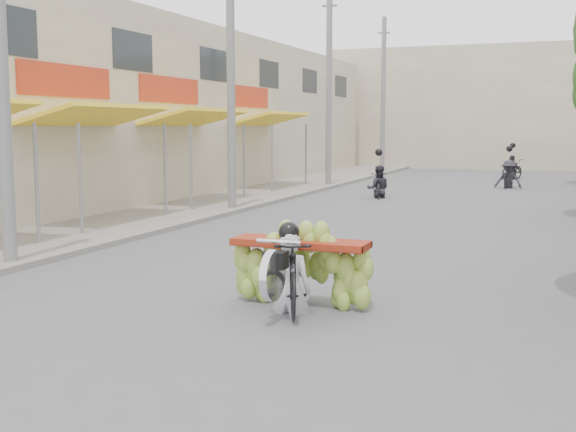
# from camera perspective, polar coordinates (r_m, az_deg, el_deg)

# --- Properties ---
(ground) EXTENTS (120.00, 120.00, 0.00)m
(ground) POSITION_cam_1_polar(r_m,az_deg,el_deg) (8.24, -6.90, -10.51)
(ground) COLOR #535357
(ground) RESTS_ON ground
(sidewalk_left) EXTENTS (4.00, 60.00, 0.12)m
(sidewalk_left) POSITION_cam_1_polar(r_m,az_deg,el_deg) (24.52, -4.76, 1.44)
(sidewalk_left) COLOR gray
(sidewalk_left) RESTS_ON ground
(shophouse_row_left) EXTENTS (9.77, 40.00, 6.00)m
(shophouse_row_left) POSITION_cam_1_polar(r_m,az_deg,el_deg) (26.15, -15.79, 8.00)
(shophouse_row_left) COLOR #BDB296
(shophouse_row_left) RESTS_ON ground
(far_building) EXTENTS (20.00, 6.00, 7.00)m
(far_building) POSITION_cam_1_polar(r_m,az_deg,el_deg) (45.07, 16.75, 8.14)
(far_building) COLOR #BDB296
(far_building) RESTS_ON ground
(utility_pole_near) EXTENTS (0.60, 0.24, 8.00)m
(utility_pole_near) POSITION_cam_1_polar(r_m,az_deg,el_deg) (13.57, -21.82, 13.14)
(utility_pole_near) COLOR slate
(utility_pole_near) RESTS_ON ground
(utility_pole_mid) EXTENTS (0.60, 0.24, 8.00)m
(utility_pole_mid) POSITION_cam_1_polar(r_m,az_deg,el_deg) (21.06, -4.54, 11.31)
(utility_pole_mid) COLOR slate
(utility_pole_mid) RESTS_ON ground
(utility_pole_far) EXTENTS (0.60, 0.24, 8.00)m
(utility_pole_far) POSITION_cam_1_polar(r_m,az_deg,el_deg) (29.41, 3.25, 10.14)
(utility_pole_far) COLOR slate
(utility_pole_far) RESTS_ON ground
(utility_pole_back) EXTENTS (0.60, 0.24, 8.00)m
(utility_pole_back) POSITION_cam_1_polar(r_m,az_deg,el_deg) (38.05, 7.53, 9.41)
(utility_pole_back) COLOR slate
(utility_pole_back) RESTS_ON ground
(banana_motorbike) EXTENTS (2.20, 1.88, 2.05)m
(banana_motorbike) POSITION_cam_1_polar(r_m,az_deg,el_deg) (9.81, 0.52, -3.46)
(banana_motorbike) COLOR black
(banana_motorbike) RESTS_ON ground
(bg_motorbike_a) EXTENTS (0.89, 1.55, 1.95)m
(bg_motorbike_a) POSITION_cam_1_polar(r_m,az_deg,el_deg) (25.21, 7.16, 3.18)
(bg_motorbike_a) COLOR black
(bg_motorbike_a) RESTS_ON ground
(bg_motorbike_b) EXTENTS (1.11, 1.71, 1.95)m
(bg_motorbike_b) POSITION_cam_1_polar(r_m,az_deg,el_deg) (30.14, 17.04, 3.72)
(bg_motorbike_b) COLOR black
(bg_motorbike_b) RESTS_ON ground
(bg_motorbike_c) EXTENTS (1.24, 1.78, 1.95)m
(bg_motorbike_c) POSITION_cam_1_polar(r_m,az_deg,el_deg) (35.25, 17.29, 4.06)
(bg_motorbike_c) COLOR black
(bg_motorbike_c) RESTS_ON ground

